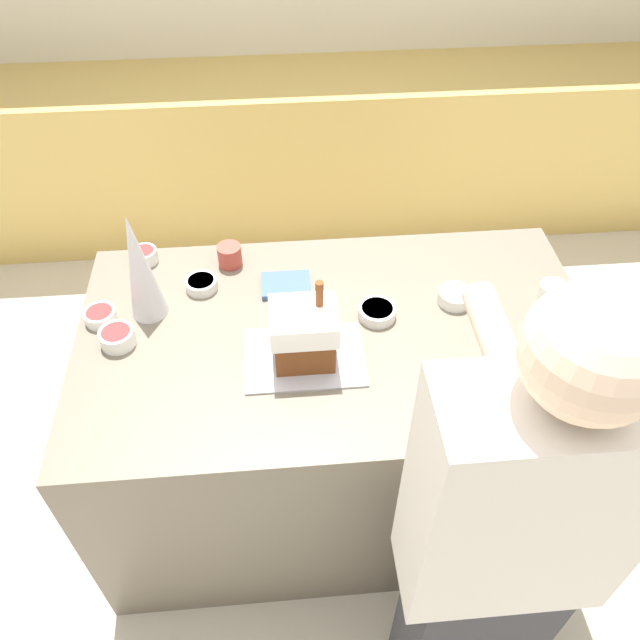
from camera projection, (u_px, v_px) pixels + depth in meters
The scene contains 16 objects.
ground_plane at pixel (333, 479), 2.66m from camera, with size 12.00×12.00×0.00m, color beige.
back_cabinet_block at pixel (302, 154), 3.65m from camera, with size 6.00×0.60×0.93m.
kitchen_island at pixel (335, 416), 2.34m from camera, with size 1.69×0.97×0.91m.
baking_tray at pixel (304, 357), 1.93m from camera, with size 0.37×0.26×0.01m.
gingerbread_house at pixel (304, 333), 1.86m from camera, with size 0.20×0.17×0.28m.
decorative_tree at pixel (139, 267), 1.94m from camera, with size 0.12×0.12×0.39m.
candy_bowl_behind_tray at pixel (145, 255), 2.25m from camera, with size 0.09×0.09×0.05m.
candy_bowl_near_tray_left at pixel (455, 296), 2.10m from camera, with size 0.11×0.11×0.04m.
candy_bowl_near_tray_right at pixel (100, 316), 2.04m from camera, with size 0.10×0.10×0.04m.
candy_bowl_far_right at pixel (553, 291), 2.11m from camera, with size 0.09×0.09×0.05m.
candy_bowl_front_corner at pixel (377, 311), 2.05m from camera, with size 0.13×0.13×0.04m.
candy_bowl_far_left at pixel (117, 337), 1.96m from camera, with size 0.11×0.11×0.05m.
candy_bowl_center_rear at pixel (201, 284), 2.15m from camera, with size 0.11×0.11×0.04m.
cookbook at pixel (286, 285), 2.16m from camera, with size 0.17×0.13×0.02m.
mug at pixel (230, 255), 2.23m from camera, with size 0.09×0.09×0.08m.
person at pixel (496, 559), 1.48m from camera, with size 0.47×0.58×1.78m.
Camera 1 is at (-0.18, -1.38, 2.37)m, focal length 35.00 mm.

